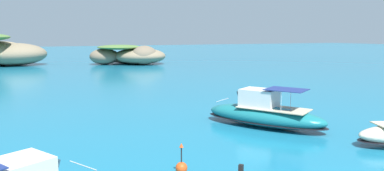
% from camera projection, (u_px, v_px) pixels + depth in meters
% --- Properties ---
extents(islet_small, '(18.08, 18.49, 4.21)m').
position_uv_depth(islet_small, '(132.00, 56.00, 80.67)').
color(islet_small, '#756651').
rests_on(islet_small, ground).
extents(motorboat_teal, '(6.88, 8.99, 2.79)m').
position_uv_depth(motorboat_teal, '(264.00, 114.00, 26.16)').
color(motorboat_teal, '#19727A').
rests_on(motorboat_teal, ground).
extents(channel_buoy, '(0.56, 0.56, 1.48)m').
position_uv_depth(channel_buoy, '(181.00, 167.00, 17.29)').
color(channel_buoy, '#E54C19').
rests_on(channel_buoy, ground).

